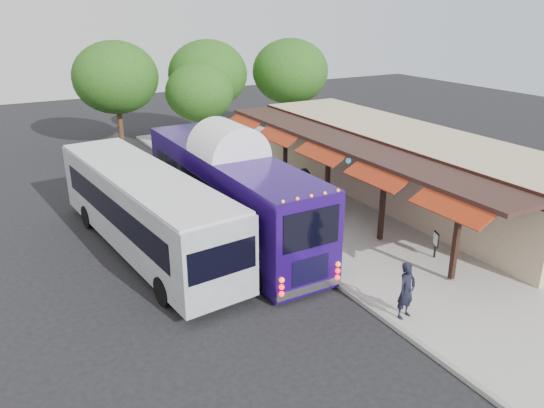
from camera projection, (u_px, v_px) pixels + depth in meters
ground at (305, 263)px, 21.04m from camera, size 90.00×90.00×0.00m
sidewalk at (346, 208)px, 26.56m from camera, size 10.00×40.00×0.15m
curb at (259, 226)px, 24.30m from camera, size 0.20×40.00×0.16m
station_shelter at (401, 164)px, 27.48m from camera, size 8.15×20.00×3.60m
coach_bus at (229, 189)px, 22.76m from camera, size 2.83×12.75×4.06m
city_bus at (144, 208)px, 21.53m from camera, size 4.08×12.85×3.39m
ped_a at (406, 290)px, 16.84m from camera, size 0.76×0.57×1.92m
ped_b at (322, 238)px, 21.09m from camera, size 0.85×0.72×1.53m
ped_c at (260, 166)px, 30.02m from camera, size 1.16×0.88×1.82m
ped_d at (303, 186)px, 26.74m from camera, size 1.27×0.89×1.80m
sign_board at (436, 241)px, 20.92m from camera, size 0.24×0.46×1.08m
tree_left at (200, 92)px, 36.26m from camera, size 4.67×4.67×5.98m
tree_mid at (208, 74)px, 38.36m from camera, size 5.72×5.72×7.32m
tree_right at (290, 72)px, 39.89m from camera, size 5.71×5.71×7.31m
tree_far at (116, 78)px, 36.11m from camera, size 5.79×5.79×7.41m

